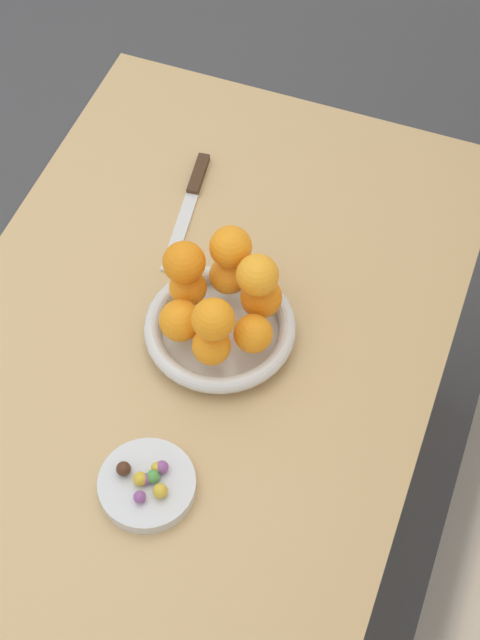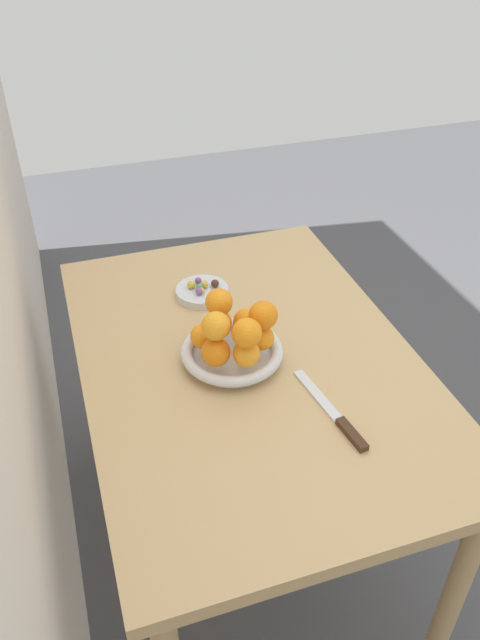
% 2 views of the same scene
% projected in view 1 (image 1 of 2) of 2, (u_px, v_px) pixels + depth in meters
% --- Properties ---
extents(ground_plane, '(6.00, 6.00, 0.00)m').
position_uv_depth(ground_plane, '(209.00, 518.00, 2.14)').
color(ground_plane, '#4C4C51').
extents(dining_table, '(1.10, 0.76, 0.74)m').
position_uv_depth(dining_table, '(199.00, 360.00, 1.61)').
color(dining_table, tan).
rests_on(dining_table, ground_plane).
extents(fruit_bowl, '(0.23, 0.23, 0.04)m').
position_uv_depth(fruit_bowl, '(221.00, 328.00, 1.51)').
color(fruit_bowl, silver).
rests_on(fruit_bowl, dining_table).
extents(candy_dish, '(0.14, 0.14, 0.02)m').
position_uv_depth(candy_dish, '(147.00, 485.00, 1.37)').
color(candy_dish, silver).
rests_on(candy_dish, dining_table).
extents(orange_0, '(0.06, 0.06, 0.06)m').
position_uv_depth(orange_0, '(228.00, 275.00, 1.51)').
color(orange_0, orange).
rests_on(orange_0, fruit_bowl).
extents(orange_1, '(0.06, 0.06, 0.06)m').
position_uv_depth(orange_1, '(188.00, 288.00, 1.49)').
color(orange_1, orange).
rests_on(orange_1, fruit_bowl).
extents(orange_2, '(0.06, 0.06, 0.06)m').
position_uv_depth(orange_2, '(180.00, 320.00, 1.46)').
color(orange_2, orange).
rests_on(orange_2, fruit_bowl).
extents(orange_3, '(0.06, 0.06, 0.06)m').
position_uv_depth(orange_3, '(211.00, 346.00, 1.43)').
color(orange_3, orange).
rests_on(orange_3, fruit_bowl).
extents(orange_4, '(0.06, 0.06, 0.06)m').
position_uv_depth(orange_4, '(253.00, 334.00, 1.45)').
color(orange_4, orange).
rests_on(orange_4, fruit_bowl).
extents(orange_5, '(0.06, 0.06, 0.06)m').
position_uv_depth(orange_5, '(261.00, 297.00, 1.48)').
color(orange_5, orange).
rests_on(orange_5, fruit_bowl).
extents(orange_6, '(0.06, 0.06, 0.06)m').
position_uv_depth(orange_6, '(213.00, 319.00, 1.39)').
color(orange_6, orange).
rests_on(orange_6, orange_3).
extents(orange_7, '(0.06, 0.06, 0.06)m').
position_uv_depth(orange_7, '(184.00, 262.00, 1.44)').
color(orange_7, orange).
rests_on(orange_7, orange_1).
extents(orange_8, '(0.06, 0.06, 0.06)m').
position_uv_depth(orange_8, '(257.00, 275.00, 1.42)').
color(orange_8, orange).
rests_on(orange_8, orange_5).
extents(orange_9, '(0.06, 0.06, 0.06)m').
position_uv_depth(orange_9, '(231.00, 247.00, 1.46)').
color(orange_9, orange).
rests_on(orange_9, orange_0).
extents(candy_ball_0, '(0.02, 0.02, 0.02)m').
position_uv_depth(candy_ball_0, '(124.00, 469.00, 1.36)').
color(candy_ball_0, '#472819').
rests_on(candy_ball_0, candy_dish).
extents(candy_ball_1, '(0.02, 0.02, 0.02)m').
position_uv_depth(candy_ball_1, '(153.00, 477.00, 1.36)').
color(candy_ball_1, '#4C9947').
rests_on(candy_ball_1, candy_dish).
extents(candy_ball_2, '(0.02, 0.02, 0.02)m').
position_uv_depth(candy_ball_2, '(140.00, 497.00, 1.34)').
color(candy_ball_2, '#8C4C99').
rests_on(candy_ball_2, candy_dish).
extents(candy_ball_3, '(0.02, 0.02, 0.02)m').
position_uv_depth(candy_ball_3, '(145.00, 479.00, 1.36)').
color(candy_ball_3, '#8C4C99').
rests_on(candy_ball_3, candy_dish).
extents(candy_ball_4, '(0.02, 0.02, 0.02)m').
position_uv_depth(candy_ball_4, '(140.00, 479.00, 1.35)').
color(candy_ball_4, gold).
rests_on(candy_ball_4, candy_dish).
extents(candy_ball_5, '(0.02, 0.02, 0.02)m').
position_uv_depth(candy_ball_5, '(157.00, 468.00, 1.36)').
color(candy_ball_5, gold).
rests_on(candy_ball_5, candy_dish).
extents(candy_ball_6, '(0.02, 0.02, 0.02)m').
position_uv_depth(candy_ball_6, '(162.00, 467.00, 1.36)').
color(candy_ball_6, '#8C4C99').
rests_on(candy_ball_6, candy_dish).
extents(candy_ball_7, '(0.02, 0.02, 0.02)m').
position_uv_depth(candy_ball_7, '(160.00, 491.00, 1.34)').
color(candy_ball_7, gold).
rests_on(candy_ball_7, candy_dish).
extents(knife, '(0.26, 0.06, 0.01)m').
position_uv_depth(knife, '(190.00, 201.00, 1.68)').
color(knife, '#3F2819').
rests_on(knife, dining_table).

